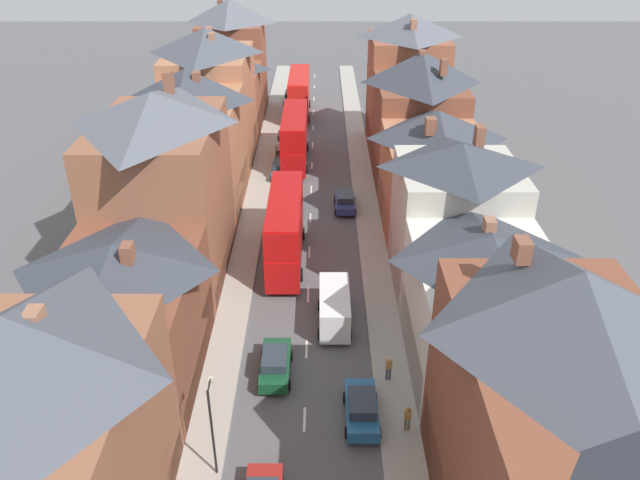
# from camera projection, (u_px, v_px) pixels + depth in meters

# --- Properties ---
(pavement_left) EXTENTS (2.20, 104.00, 0.14)m
(pavement_left) POSITION_uv_depth(u_px,v_px,m) (254.00, 207.00, 56.69)
(pavement_left) COLOR #A8A399
(pavement_left) RESTS_ON ground
(pavement_right) EXTENTS (2.20, 104.00, 0.14)m
(pavement_right) POSITION_uv_depth(u_px,v_px,m) (366.00, 207.00, 56.70)
(pavement_right) COLOR #A8A399
(pavement_right) RESTS_ON ground
(centre_line_dashes) EXTENTS (0.14, 97.80, 0.01)m
(centre_line_dashes) POSITION_uv_depth(u_px,v_px,m) (310.00, 218.00, 54.98)
(centre_line_dashes) COLOR silver
(centre_line_dashes) RESTS_ON ground
(terrace_row_left) EXTENTS (8.00, 83.28, 14.39)m
(terrace_row_left) POSITION_uv_depth(u_px,v_px,m) (173.00, 182.00, 46.98)
(terrace_row_left) COLOR silver
(terrace_row_left) RESTS_ON ground
(terrace_row_right) EXTENTS (8.00, 69.76, 14.25)m
(terrace_row_right) POSITION_uv_depth(u_px,v_px,m) (462.00, 225.00, 40.74)
(terrace_row_right) COLOR brown
(terrace_row_right) RESTS_ON ground
(double_decker_bus_lead) EXTENTS (2.74, 10.80, 5.30)m
(double_decker_bus_lead) POSITION_uv_depth(u_px,v_px,m) (294.00, 137.00, 64.90)
(double_decker_bus_lead) COLOR #B70F0F
(double_decker_bus_lead) RESTS_ON ground
(double_decker_bus_mid_street) EXTENTS (2.74, 10.80, 5.30)m
(double_decker_bus_mid_street) POSITION_uv_depth(u_px,v_px,m) (285.00, 228.00, 47.42)
(double_decker_bus_mid_street) COLOR #B70F0F
(double_decker_bus_mid_street) RESTS_ON ground
(double_decker_bus_far_approaching) EXTENTS (2.74, 10.80, 5.30)m
(double_decker_bus_far_approaching) POSITION_uv_depth(u_px,v_px,m) (298.00, 94.00, 78.57)
(double_decker_bus_far_approaching) COLOR red
(double_decker_bus_far_approaching) RESTS_ON ground
(car_near_blue) EXTENTS (1.90, 3.92, 1.62)m
(car_near_blue) POSITION_uv_depth(u_px,v_px,m) (290.00, 200.00, 56.34)
(car_near_blue) COLOR navy
(car_near_blue) RESTS_ON ground
(car_near_silver) EXTENTS (1.90, 4.16, 1.59)m
(car_near_silver) POSITION_uv_depth(u_px,v_px,m) (344.00, 201.00, 56.12)
(car_near_silver) COLOR navy
(car_near_silver) RESTS_ON ground
(car_parked_right_a) EXTENTS (1.90, 4.16, 1.69)m
(car_parked_right_a) POSITION_uv_depth(u_px,v_px,m) (284.00, 140.00, 69.74)
(car_parked_right_a) COLOR silver
(car_parked_right_a) RESTS_ON ground
(car_mid_black) EXTENTS (1.90, 4.14, 1.67)m
(car_mid_black) POSITION_uv_depth(u_px,v_px,m) (361.00, 408.00, 33.64)
(car_mid_black) COLOR #236093
(car_mid_black) RESTS_ON ground
(car_parked_left_b) EXTENTS (1.90, 4.34, 1.62)m
(car_parked_left_b) POSITION_uv_depth(u_px,v_px,m) (290.00, 97.00, 84.15)
(car_parked_left_b) COLOR #B7BABF
(car_parked_left_b) RESTS_ON ground
(car_mid_white) EXTENTS (1.90, 4.13, 1.60)m
(car_mid_white) POSITION_uv_depth(u_px,v_px,m) (280.00, 169.00, 62.55)
(car_mid_white) COLOR #236093
(car_mid_white) RESTS_ON ground
(car_far_grey) EXTENTS (1.90, 4.21, 1.64)m
(car_far_grey) POSITION_uv_depth(u_px,v_px,m) (275.00, 364.00, 36.82)
(car_far_grey) COLOR #144728
(car_far_grey) RESTS_ON ground
(delivery_van) EXTENTS (2.20, 5.20, 2.41)m
(delivery_van) POSITION_uv_depth(u_px,v_px,m) (334.00, 307.00, 40.95)
(delivery_van) COLOR white
(delivery_van) RESTS_ON ground
(pedestrian_mid_left) EXTENTS (0.36, 0.22, 1.61)m
(pedestrian_mid_left) POSITION_uv_depth(u_px,v_px,m) (407.00, 417.00, 32.81)
(pedestrian_mid_left) COLOR brown
(pedestrian_mid_left) RESTS_ON pavement_right
(pedestrian_mid_right) EXTENTS (0.36, 0.22, 1.61)m
(pedestrian_mid_right) POSITION_uv_depth(u_px,v_px,m) (388.00, 367.00, 36.24)
(pedestrian_mid_right) COLOR #3D4256
(pedestrian_mid_right) RESTS_ON pavement_right
(street_lamp) EXTENTS (0.20, 1.12, 5.50)m
(street_lamp) POSITION_uv_depth(u_px,v_px,m) (212.00, 425.00, 29.40)
(street_lamp) COLOR black
(street_lamp) RESTS_ON ground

